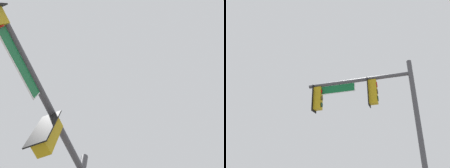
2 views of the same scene
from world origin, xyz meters
The scene contains 1 object.
signal_pole_near centered at (-5.74, -6.90, 4.98)m, with size 4.87×0.88×6.90m.
Camera 2 is at (-8.25, 1.84, 1.98)m, focal length 35.00 mm.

